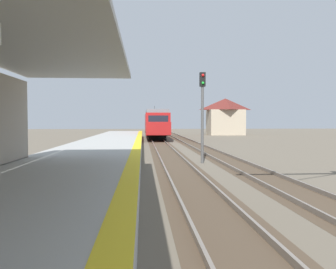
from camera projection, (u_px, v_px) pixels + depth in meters
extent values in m
cube|color=#A8A8A3|center=(73.00, 174.00, 12.81)|extent=(5.00, 80.00, 0.90)
cube|color=yellow|center=(134.00, 161.00, 12.95)|extent=(0.50, 80.00, 0.01)
cube|color=#4C3D2D|center=(179.00, 169.00, 17.13)|extent=(2.34, 120.00, 0.01)
cube|color=slate|center=(165.00, 168.00, 17.08)|extent=(0.08, 120.00, 0.15)
cube|color=slate|center=(193.00, 168.00, 17.18)|extent=(0.08, 120.00, 0.15)
cube|color=#4C3D2D|center=(245.00, 169.00, 17.38)|extent=(2.34, 120.00, 0.01)
cube|color=slate|center=(232.00, 167.00, 17.32)|extent=(0.08, 120.00, 0.15)
cube|color=slate|center=(259.00, 167.00, 17.43)|extent=(0.08, 120.00, 0.15)
cube|color=maroon|center=(155.00, 124.00, 48.93)|extent=(2.90, 18.00, 2.70)
cube|color=slate|center=(155.00, 113.00, 48.87)|extent=(2.67, 18.00, 0.44)
cube|color=black|center=(158.00, 121.00, 39.93)|extent=(2.32, 0.06, 1.21)
cube|color=maroon|center=(159.00, 128.00, 39.18)|extent=(2.78, 1.60, 1.49)
cube|color=black|center=(166.00, 121.00, 49.02)|extent=(0.04, 15.84, 0.86)
cylinder|color=#333333|center=(155.00, 109.00, 52.43)|extent=(0.06, 0.06, 0.90)
cube|color=black|center=(157.00, 137.00, 43.17)|extent=(2.17, 2.20, 0.72)
cube|color=black|center=(154.00, 134.00, 54.83)|extent=(2.17, 2.20, 0.72)
cylinder|color=#4C4C4C|center=(202.00, 125.00, 19.62)|extent=(0.16, 0.16, 4.40)
cube|color=black|center=(203.00, 79.00, 19.52)|extent=(0.32, 0.24, 0.80)
sphere|color=red|center=(203.00, 75.00, 19.37)|extent=(0.16, 0.16, 0.16)
sphere|color=green|center=(203.00, 83.00, 19.39)|extent=(0.16, 0.16, 0.16)
cube|color=tan|center=(225.00, 122.00, 60.22)|extent=(6.00, 4.80, 4.40)
pyramid|color=maroon|center=(225.00, 104.00, 60.09)|extent=(6.60, 5.28, 2.00)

